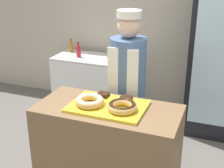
# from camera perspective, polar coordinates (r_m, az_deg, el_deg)

# --- Properties ---
(wall_back) EXTENTS (8.00, 0.06, 2.70)m
(wall_back) POSITION_cam_1_polar(r_m,az_deg,el_deg) (4.50, 9.51, 11.55)
(wall_back) COLOR #BCB29E
(wall_back) RESTS_ON ground_plane
(display_counter) EXTENTS (1.24, 0.59, 0.95)m
(display_counter) POSITION_cam_1_polar(r_m,az_deg,el_deg) (2.89, -0.73, -12.82)
(display_counter) COLOR brown
(display_counter) RESTS_ON ground_plane
(serving_tray) EXTENTS (0.64, 0.44, 0.02)m
(serving_tray) POSITION_cam_1_polar(r_m,az_deg,el_deg) (2.65, -0.78, -4.12)
(serving_tray) COLOR yellow
(serving_tray) RESTS_ON display_counter
(donut_light_glaze) EXTENTS (0.25, 0.25, 0.07)m
(donut_light_glaze) POSITION_cam_1_polar(r_m,az_deg,el_deg) (2.64, -4.09, -3.08)
(donut_light_glaze) COLOR tan
(donut_light_glaze) RESTS_ON serving_tray
(donut_chocolate_glaze) EXTENTS (0.25, 0.25, 0.07)m
(donut_chocolate_glaze) POSITION_cam_1_polar(r_m,az_deg,el_deg) (2.54, 1.88, -4.06)
(donut_chocolate_glaze) COLOR tan
(donut_chocolate_glaze) RESTS_ON serving_tray
(brownie_back_left) EXTENTS (0.10, 0.10, 0.03)m
(brownie_back_left) POSITION_cam_1_polar(r_m,az_deg,el_deg) (2.81, -1.67, -1.97)
(brownie_back_left) COLOR black
(brownie_back_left) RESTS_ON serving_tray
(brownie_back_right) EXTENTS (0.10, 0.10, 0.03)m
(brownie_back_right) POSITION_cam_1_polar(r_m,az_deg,el_deg) (2.74, 2.56, -2.63)
(brownie_back_right) COLOR black
(brownie_back_right) RESTS_ON serving_tray
(baker_person) EXTENTS (0.35, 0.35, 1.69)m
(baker_person) POSITION_cam_1_polar(r_m,az_deg,el_deg) (3.13, 2.84, -1.13)
(baker_person) COLOR #4C4C51
(baker_person) RESTS_ON ground_plane
(beverage_fridge) EXTENTS (0.72, 0.69, 1.92)m
(beverage_fridge) POSITION_cam_1_polar(r_m,az_deg,el_deg) (4.11, 19.17, 4.14)
(beverage_fridge) COLOR black
(beverage_fridge) RESTS_ON ground_plane
(chest_freezer) EXTENTS (1.08, 0.58, 0.81)m
(chest_freezer) POSITION_cam_1_polar(r_m,az_deg,el_deg) (4.68, -3.62, 0.20)
(chest_freezer) COLOR white
(chest_freezer) RESTS_ON ground_plane
(bottle_amber) EXTENTS (0.06, 0.06, 0.21)m
(bottle_amber) POSITION_cam_1_polar(r_m,az_deg,el_deg) (4.82, -7.52, 6.72)
(bottle_amber) COLOR #99661E
(bottle_amber) RESTS_ON chest_freezer
(bottle_red) EXTENTS (0.06, 0.06, 0.22)m
(bottle_red) POSITION_cam_1_polar(r_m,az_deg,el_deg) (4.54, -6.14, 5.98)
(bottle_red) COLOR red
(bottle_red) RESTS_ON chest_freezer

